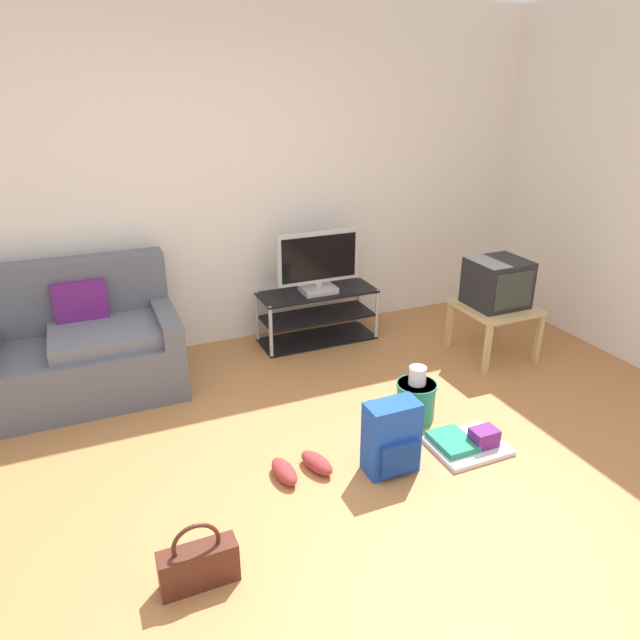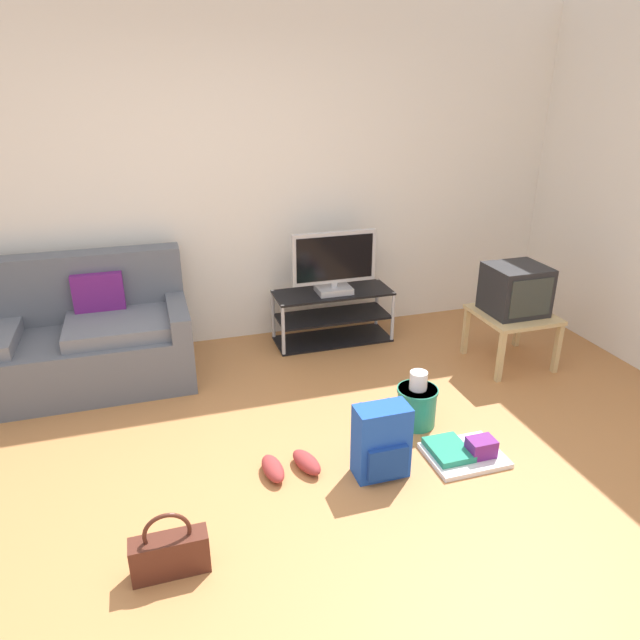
% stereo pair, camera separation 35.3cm
% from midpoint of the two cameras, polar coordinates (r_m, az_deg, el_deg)
% --- Properties ---
extents(ground_plane, '(9.00, 9.80, 0.02)m').
position_cam_midpoint_polar(ground_plane, '(3.14, -3.64, -19.90)').
color(ground_plane, '#B27542').
extents(wall_back, '(9.00, 0.10, 2.70)m').
position_cam_midpoint_polar(wall_back, '(4.75, -14.45, 12.93)').
color(wall_back, silver).
rests_on(wall_back, ground_plane).
extents(couch, '(2.01, 0.82, 0.92)m').
position_cam_midpoint_polar(couch, '(4.55, -28.81, -3.20)').
color(couch, '#565B66').
rests_on(couch, ground_plane).
extents(tv_stand, '(0.99, 0.39, 0.45)m').
position_cam_midpoint_polar(tv_stand, '(4.94, -2.31, 0.37)').
color(tv_stand, black).
rests_on(tv_stand, ground_plane).
extents(flat_tv, '(0.71, 0.22, 0.52)m').
position_cam_midpoint_polar(flat_tv, '(4.76, -2.31, 5.59)').
color(flat_tv, '#B2B2B7').
rests_on(flat_tv, tv_stand).
extents(side_table, '(0.56, 0.56, 0.43)m').
position_cam_midpoint_polar(side_table, '(4.79, 14.86, 0.68)').
color(side_table, tan).
rests_on(side_table, ground_plane).
extents(crt_tv, '(0.42, 0.39, 0.37)m').
position_cam_midpoint_polar(crt_tv, '(4.72, 15.05, 3.52)').
color(crt_tv, '#232326').
rests_on(crt_tv, side_table).
extents(backpack, '(0.31, 0.24, 0.44)m').
position_cam_midpoint_polar(backpack, '(3.36, 4.03, -11.60)').
color(backpack, blue).
rests_on(backpack, ground_plane).
extents(handbag, '(0.35, 0.11, 0.34)m').
position_cam_midpoint_polar(handbag, '(2.88, -15.63, -22.26)').
color(handbag, '#4C2319').
rests_on(handbag, ground_plane).
extents(cleaning_bucket, '(0.27, 0.27, 0.38)m').
position_cam_midpoint_polar(cleaning_bucket, '(3.88, 6.85, -7.67)').
color(cleaning_bucket, '#238466').
rests_on(cleaning_bucket, ground_plane).
extents(sneakers_pair, '(0.36, 0.27, 0.09)m').
position_cam_midpoint_polar(sneakers_pair, '(3.43, -4.96, -14.31)').
color(sneakers_pair, '#993333').
rests_on(sneakers_pair, ground_plane).
extents(floor_tray, '(0.45, 0.36, 0.14)m').
position_cam_midpoint_polar(floor_tray, '(3.70, 11.62, -11.84)').
color(floor_tray, silver).
rests_on(floor_tray, ground_plane).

